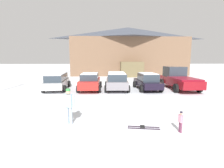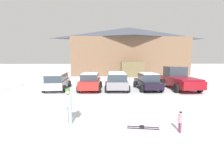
{
  "view_description": "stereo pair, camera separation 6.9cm",
  "coord_description": "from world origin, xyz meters",
  "px_view_note": "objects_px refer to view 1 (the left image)",
  "views": [
    {
      "loc": [
        -0.66,
        -4.71,
        3.07
      ],
      "look_at": [
        -0.23,
        7.24,
        1.25
      ],
      "focal_mm": 28.0,
      "sensor_mm": 36.0,
      "label": 1
    },
    {
      "loc": [
        -0.59,
        -4.71,
        3.07
      ],
      "look_at": [
        -0.23,
        7.24,
        1.25
      ],
      "focal_mm": 28.0,
      "sensor_mm": 36.0,
      "label": 2
    }
  ],
  "objects_px": {
    "pickup_truck": "(178,79)",
    "skier_child_in_pink_snowsuit": "(181,121)",
    "parked_black_sedan": "(147,81)",
    "parked_grey_wagon": "(117,81)",
    "skier_adult_in_blue_parka": "(69,104)",
    "parked_silver_wagon": "(57,81)",
    "parked_red_sedan": "(90,81)",
    "ski_lodge": "(128,51)",
    "pair_of_skis": "(143,128)"
  },
  "relations": [
    {
      "from": "parked_red_sedan",
      "to": "parked_silver_wagon",
      "type": "bearing_deg",
      "value": 173.36
    },
    {
      "from": "parked_red_sedan",
      "to": "skier_child_in_pink_snowsuit",
      "type": "distance_m",
      "value": 10.71
    },
    {
      "from": "parked_red_sedan",
      "to": "pair_of_skis",
      "type": "height_order",
      "value": "parked_red_sedan"
    },
    {
      "from": "parked_grey_wagon",
      "to": "skier_adult_in_blue_parka",
      "type": "distance_m",
      "value": 9.01
    },
    {
      "from": "skier_adult_in_blue_parka",
      "to": "ski_lodge",
      "type": "bearing_deg",
      "value": 76.73
    },
    {
      "from": "parked_red_sedan",
      "to": "parked_black_sedan",
      "type": "height_order",
      "value": "parked_red_sedan"
    },
    {
      "from": "ski_lodge",
      "to": "pickup_truck",
      "type": "xyz_separation_m",
      "value": [
        3.05,
        -15.64,
        -3.28
      ]
    },
    {
      "from": "ski_lodge",
      "to": "parked_red_sedan",
      "type": "height_order",
      "value": "ski_lodge"
    },
    {
      "from": "parked_black_sedan",
      "to": "skier_adult_in_blue_parka",
      "type": "bearing_deg",
      "value": -123.65
    },
    {
      "from": "parked_silver_wagon",
      "to": "skier_adult_in_blue_parka",
      "type": "height_order",
      "value": "skier_adult_in_blue_parka"
    },
    {
      "from": "ski_lodge",
      "to": "parked_grey_wagon",
      "type": "bearing_deg",
      "value": -100.82
    },
    {
      "from": "pickup_truck",
      "to": "skier_child_in_pink_snowsuit",
      "type": "distance_m",
      "value": 10.96
    },
    {
      "from": "ski_lodge",
      "to": "skier_adult_in_blue_parka",
      "type": "xyz_separation_m",
      "value": [
        -5.82,
        -24.69,
        -3.33
      ]
    },
    {
      "from": "ski_lodge",
      "to": "pickup_truck",
      "type": "bearing_deg",
      "value": -78.97
    },
    {
      "from": "parked_grey_wagon",
      "to": "pair_of_skis",
      "type": "distance_m",
      "value": 9.25
    },
    {
      "from": "ski_lodge",
      "to": "skier_child_in_pink_snowsuit",
      "type": "bearing_deg",
      "value": -92.3
    },
    {
      "from": "skier_child_in_pink_snowsuit",
      "to": "ski_lodge",
      "type": "bearing_deg",
      "value": 87.7
    },
    {
      "from": "parked_silver_wagon",
      "to": "skier_child_in_pink_snowsuit",
      "type": "distance_m",
      "value": 12.7
    },
    {
      "from": "pair_of_skis",
      "to": "parked_black_sedan",
      "type": "bearing_deg",
      "value": 75.64
    },
    {
      "from": "parked_grey_wagon",
      "to": "parked_black_sedan",
      "type": "height_order",
      "value": "parked_grey_wagon"
    },
    {
      "from": "skier_child_in_pink_snowsuit",
      "to": "pair_of_skis",
      "type": "distance_m",
      "value": 1.59
    },
    {
      "from": "skier_adult_in_blue_parka",
      "to": "skier_child_in_pink_snowsuit",
      "type": "distance_m",
      "value": 4.93
    },
    {
      "from": "parked_grey_wagon",
      "to": "skier_adult_in_blue_parka",
      "type": "height_order",
      "value": "skier_adult_in_blue_parka"
    },
    {
      "from": "parked_red_sedan",
      "to": "parked_black_sedan",
      "type": "distance_m",
      "value": 5.48
    },
    {
      "from": "ski_lodge",
      "to": "pair_of_skis",
      "type": "relative_size",
      "value": 14.45
    },
    {
      "from": "parked_red_sedan",
      "to": "pair_of_skis",
      "type": "xyz_separation_m",
      "value": [
        3.13,
        -9.17,
        -0.81
      ]
    },
    {
      "from": "parked_grey_wagon",
      "to": "parked_silver_wagon",
      "type": "bearing_deg",
      "value": 176.37
    },
    {
      "from": "parked_red_sedan",
      "to": "skier_child_in_pink_snowsuit",
      "type": "bearing_deg",
      "value": -64.77
    },
    {
      "from": "pickup_truck",
      "to": "skier_child_in_pink_snowsuit",
      "type": "xyz_separation_m",
      "value": [
        -4.08,
        -10.16,
        -0.49
      ]
    },
    {
      "from": "pickup_truck",
      "to": "ski_lodge",
      "type": "bearing_deg",
      "value": 101.03
    },
    {
      "from": "parked_silver_wagon",
      "to": "pair_of_skis",
      "type": "relative_size",
      "value": 3.43
    },
    {
      "from": "parked_red_sedan",
      "to": "parked_grey_wagon",
      "type": "distance_m",
      "value": 2.52
    },
    {
      "from": "parked_silver_wagon",
      "to": "pickup_truck",
      "type": "xyz_separation_m",
      "value": [
        11.84,
        0.11,
        0.14
      ]
    },
    {
      "from": "pickup_truck",
      "to": "skier_child_in_pink_snowsuit",
      "type": "height_order",
      "value": "pickup_truck"
    },
    {
      "from": "ski_lodge",
      "to": "pickup_truck",
      "type": "distance_m",
      "value": 16.27
    },
    {
      "from": "parked_black_sedan",
      "to": "pair_of_skis",
      "type": "distance_m",
      "value": 9.5
    },
    {
      "from": "ski_lodge",
      "to": "parked_silver_wagon",
      "type": "bearing_deg",
      "value": -119.18
    },
    {
      "from": "parked_grey_wagon",
      "to": "pair_of_skis",
      "type": "xyz_separation_m",
      "value": [
        0.61,
        -9.18,
        -0.88
      ]
    },
    {
      "from": "parked_black_sedan",
      "to": "pair_of_skis",
      "type": "height_order",
      "value": "parked_black_sedan"
    },
    {
      "from": "parked_red_sedan",
      "to": "parked_grey_wagon",
      "type": "bearing_deg",
      "value": 0.22
    },
    {
      "from": "parked_red_sedan",
      "to": "skier_adult_in_blue_parka",
      "type": "bearing_deg",
      "value": -91.5
    },
    {
      "from": "pickup_truck",
      "to": "pair_of_skis",
      "type": "bearing_deg",
      "value": -119.74
    },
    {
      "from": "parked_silver_wagon",
      "to": "parked_grey_wagon",
      "type": "relative_size",
      "value": 1.14
    },
    {
      "from": "parked_black_sedan",
      "to": "pickup_truck",
      "type": "bearing_deg",
      "value": 8.6
    },
    {
      "from": "skier_adult_in_blue_parka",
      "to": "skier_child_in_pink_snowsuit",
      "type": "relative_size",
      "value": 1.87
    },
    {
      "from": "parked_black_sedan",
      "to": "skier_adult_in_blue_parka",
      "type": "height_order",
      "value": "skier_adult_in_blue_parka"
    },
    {
      "from": "parked_grey_wagon",
      "to": "pair_of_skis",
      "type": "bearing_deg",
      "value": -86.18
    },
    {
      "from": "parked_silver_wagon",
      "to": "parked_black_sedan",
      "type": "bearing_deg",
      "value": -2.47
    },
    {
      "from": "parked_black_sedan",
      "to": "pickup_truck",
      "type": "distance_m",
      "value": 3.21
    },
    {
      "from": "skier_child_in_pink_snowsuit",
      "to": "pair_of_skis",
      "type": "relative_size",
      "value": 0.63
    }
  ]
}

